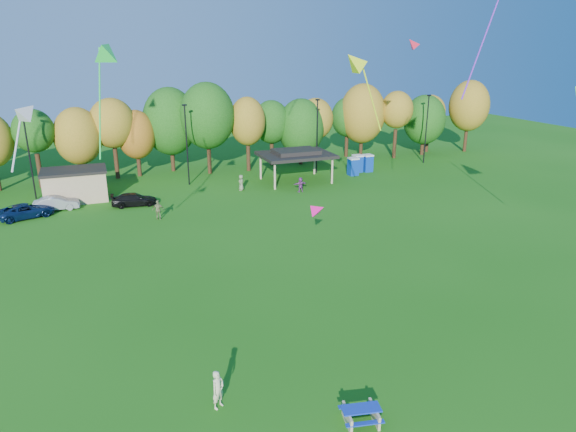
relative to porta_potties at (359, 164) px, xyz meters
name	(u,v)px	position (x,y,z in m)	size (l,w,h in m)	color
ground	(315,404)	(-23.00, -38.04, -1.10)	(160.00, 160.00, 0.00)	#19600F
tree_line	(152,128)	(-24.03, 7.47, 4.82)	(93.57, 10.55, 11.15)	black
lamp_posts	(187,142)	(-21.00, 1.96, 3.80)	(64.50, 0.25, 9.09)	black
utility_building	(75,185)	(-33.00, -0.04, 0.54)	(6.30, 4.30, 3.25)	tan
pavilion	(296,154)	(-9.00, -1.04, 2.13)	(8.20, 6.20, 3.77)	tan
porta_potties	(359,164)	(0.00, 0.00, 0.00)	(3.75, 2.41, 2.18)	#0B359A
picnic_table	(361,414)	(-21.69, -39.80, -0.68)	(1.89, 1.66, 0.72)	tan
kite_flyer	(218,390)	(-27.06, -36.69, -0.19)	(0.66, 0.43, 1.82)	beige
car_b	(56,203)	(-34.80, -2.97, -0.41)	(1.45, 4.15, 1.37)	#97989C
car_c	(26,211)	(-37.31, -4.54, -0.43)	(2.23, 4.84, 1.34)	#0B1E46
car_d	(134,200)	(-27.64, -4.26, -0.46)	(1.79, 4.41, 1.28)	black
far_person_1	(158,210)	(-25.96, -9.46, -0.18)	(1.08, 0.45, 1.84)	olive
far_person_2	(241,183)	(-16.10, -2.56, -0.23)	(0.85, 0.55, 1.74)	#727D55
far_person_3	(300,185)	(-10.26, -5.54, -0.28)	(1.51, 0.48, 1.63)	#803682
kite_4	(354,63)	(-14.44, -24.47, 13.03)	(3.43, 1.62, 5.58)	#CFED18
kite_7	(107,51)	(-29.59, -22.95, 13.76)	(2.09, 4.34, 7.44)	#1CD93F
kite_9	(319,210)	(-19.22, -29.81, 5.11)	(1.36, 1.39, 1.13)	#E70C7A
kite_12	(27,112)	(-33.52, -29.49, 11.23)	(1.89, 1.75, 3.40)	#B2B2B2
kite_15	(412,44)	(-1.24, -11.41, 14.27)	(1.79, 1.60, 1.45)	red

